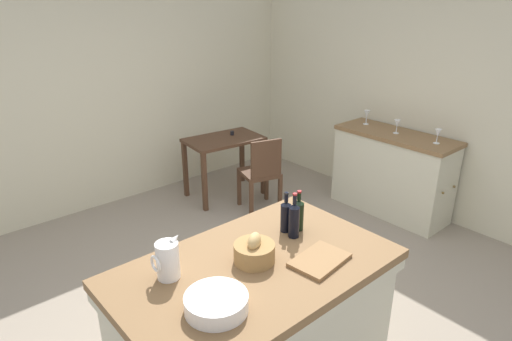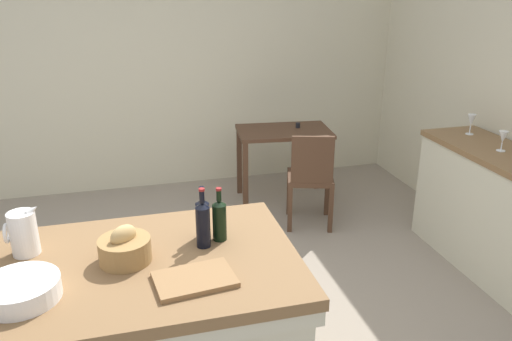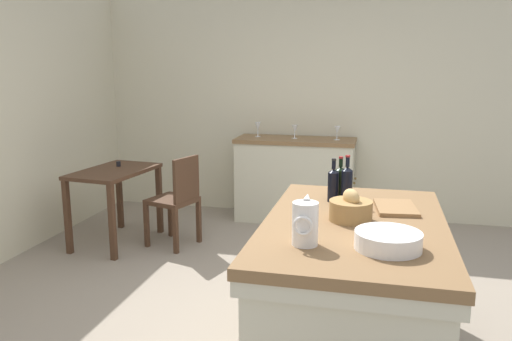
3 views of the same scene
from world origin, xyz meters
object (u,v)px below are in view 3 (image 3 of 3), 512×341
object	(u,v)px
wine_bottle_amber	(333,184)
wine_glass_left	(295,129)
wooden_chair	(177,198)
wine_glass_middle	(258,127)
wine_bottle_green	(347,184)
cutting_board	(396,208)
wine_bottle_dark	(340,182)
island_table	(352,286)
writing_desk	(115,182)
wash_bowl	(388,240)
wine_glass_far_left	(337,130)
pitcher	(305,223)
bread_basket	(351,209)
side_cabinet	(295,180)

from	to	relation	value
wine_bottle_amber	wine_glass_left	world-z (taller)	wine_bottle_amber
wine_glass_left	wooden_chair	bearing A→B (deg)	139.10
wine_glass_left	wine_glass_middle	xyz separation A→B (m)	(0.05, 0.43, 0.01)
wine_bottle_green	wine_glass_middle	bearing A→B (deg)	25.87
cutting_board	wine_bottle_dark	size ratio (longest dim) A/B	1.22
island_table	writing_desk	world-z (taller)	island_table
wooden_chair	wash_bowl	distance (m)	2.84
wine_glass_far_left	wine_glass_left	size ratio (longest dim) A/B	1.00
pitcher	wine_bottle_dark	world-z (taller)	wine_bottle_dark
writing_desk	wine_glass_left	size ratio (longest dim) A/B	6.36
pitcher	wine_glass_middle	size ratio (longest dim) A/B	1.58
wooden_chair	bread_basket	size ratio (longest dim) A/B	3.61
cutting_board	wine_glass_left	bearing A→B (deg)	23.07
wooden_chair	wine_bottle_amber	bearing A→B (deg)	-127.08
island_table	bread_basket	size ratio (longest dim) A/B	6.77
cutting_board	wine_bottle_dark	bearing A→B (deg)	62.78
island_table	wine_glass_far_left	xyz separation A→B (m)	(2.73, 0.33, 0.57)
writing_desk	bread_basket	world-z (taller)	bread_basket
island_table	wine_glass_far_left	distance (m)	2.81
wine_bottle_green	wine_glass_left	bearing A→B (deg)	17.22
bread_basket	wine_glass_middle	size ratio (longest dim) A/B	1.49
writing_desk	wash_bowl	xyz separation A→B (m)	(-1.98, -2.56, 0.29)
bread_basket	wine_glass_far_left	size ratio (longest dim) A/B	1.64
wash_bowl	side_cabinet	bearing A→B (deg)	17.05
wooden_chair	wine_glass_middle	xyz separation A→B (m)	(1.16, -0.53, 0.57)
side_cabinet	wine_glass_middle	xyz separation A→B (m)	(0.05, 0.44, 0.58)
wooden_chair	wine_bottle_dark	xyz separation A→B (m)	(-1.13, -1.63, 0.50)
bread_basket	wine_bottle_green	xyz separation A→B (m)	(0.38, 0.05, 0.06)
pitcher	wash_bowl	distance (m)	0.41
side_cabinet	wine_bottle_green	world-z (taller)	wine_bottle_green
island_table	wooden_chair	world-z (taller)	wooden_chair
pitcher	cutting_board	xyz separation A→B (m)	(0.76, -0.46, -0.10)
island_table	wash_bowl	bearing A→B (deg)	-156.64
wooden_chair	wine_bottle_amber	world-z (taller)	wine_bottle_amber
pitcher	wine_bottle_amber	world-z (taller)	wine_bottle_amber
wash_bowl	wine_glass_far_left	distance (m)	3.19
island_table	bread_basket	bearing A→B (deg)	58.07
cutting_board	wine_glass_far_left	size ratio (longest dim) A/B	2.32
island_table	side_cabinet	size ratio (longest dim) A/B	1.25
cutting_board	wine_glass_middle	distance (m)	2.87
wine_bottle_green	writing_desk	bearing A→B (deg)	63.21
side_cabinet	wine_glass_far_left	world-z (taller)	wine_glass_far_left
side_cabinet	wine_bottle_green	bearing A→B (deg)	-163.04
writing_desk	side_cabinet	bearing A→B (deg)	-53.97
side_cabinet	wine_glass_far_left	distance (m)	0.73
side_cabinet	wash_bowl	world-z (taller)	wash_bowl
wine_bottle_green	wine_bottle_amber	bearing A→B (deg)	81.69
side_cabinet	wine_glass_middle	world-z (taller)	wine_glass_middle
island_table	wine_bottle_amber	world-z (taller)	wine_bottle_amber
wine_bottle_amber	wine_glass_far_left	size ratio (longest dim) A/B	1.89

